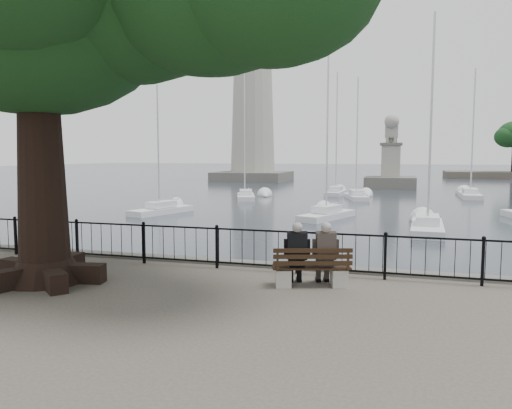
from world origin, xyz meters
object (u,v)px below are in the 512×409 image
at_px(person_left, 296,256).
at_px(person_right, 325,256).
at_px(lighthouse, 253,90).
at_px(lion_monument, 391,170).
at_px(bench, 311,272).

relative_size(person_left, person_right, 1.00).
relative_size(person_right, lighthouse, 0.04).
distance_m(person_left, lion_monument, 48.51).
height_order(person_left, lighthouse, lighthouse).
xyz_separation_m(person_left, person_right, (0.58, 0.18, 0.00)).
bearing_deg(lighthouse, lion_monument, -31.09).
bearing_deg(person_left, person_right, 17.24).
xyz_separation_m(bench, person_left, (-0.32, -0.00, 0.33)).
height_order(person_left, lion_monument, lion_monument).
bearing_deg(lion_monument, lighthouse, 148.91).
relative_size(bench, lion_monument, 0.20).
height_order(bench, person_left, person_left).
height_order(lighthouse, lion_monument, lighthouse).
distance_m(bench, lion_monument, 48.51).
xyz_separation_m(person_left, lion_monument, (0.79, 48.50, 0.44)).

